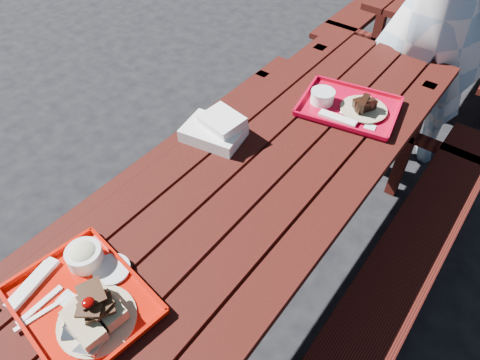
{
  "coord_description": "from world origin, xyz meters",
  "views": [
    {
      "loc": [
        0.63,
        -0.98,
        1.9
      ],
      "look_at": [
        0.0,
        -0.15,
        0.82
      ],
      "focal_mm": 32.0,
      "sensor_mm": 36.0,
      "label": 1
    }
  ],
  "objects_px": {
    "near_tray": "(86,293)",
    "person": "(440,8)",
    "picnic_table_near": "(262,203)",
    "far_tray": "(347,105)"
  },
  "relations": [
    {
      "from": "picnic_table_near",
      "to": "near_tray",
      "type": "bearing_deg",
      "value": -97.66
    },
    {
      "from": "picnic_table_near",
      "to": "person",
      "type": "relative_size",
      "value": 1.26
    },
    {
      "from": "far_tray",
      "to": "picnic_table_near",
      "type": "bearing_deg",
      "value": -97.53
    },
    {
      "from": "near_tray",
      "to": "person",
      "type": "bearing_deg",
      "value": 83.13
    },
    {
      "from": "picnic_table_near",
      "to": "near_tray",
      "type": "relative_size",
      "value": 5.25
    },
    {
      "from": "far_tray",
      "to": "person",
      "type": "distance_m",
      "value": 0.82
    },
    {
      "from": "near_tray",
      "to": "person",
      "type": "xyz_separation_m",
      "value": [
        0.25,
        2.09,
        0.17
      ]
    },
    {
      "from": "picnic_table_near",
      "to": "near_tray",
      "type": "distance_m",
      "value": 0.79
    },
    {
      "from": "near_tray",
      "to": "far_tray",
      "type": "distance_m",
      "value": 1.31
    },
    {
      "from": "near_tray",
      "to": "far_tray",
      "type": "relative_size",
      "value": 0.97
    }
  ]
}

